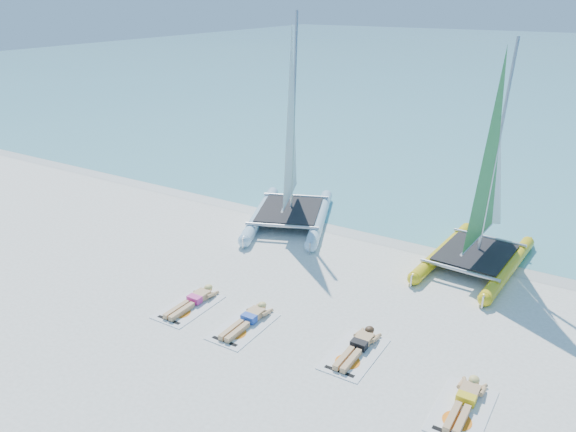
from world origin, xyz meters
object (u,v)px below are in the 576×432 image
object	(u,v)px
sunbather_b	(248,319)
towel_d	(462,410)
towel_a	(189,307)
towel_b	(244,326)
sunbather_c	(358,346)
sunbather_d	(465,400)
catamaran_blue	(290,162)
sunbather_a	(194,300)
catamaran_yellow	(488,194)
towel_c	(354,354)

from	to	relation	value
sunbather_b	towel_d	bearing A→B (deg)	-3.74
towel_a	towel_b	bearing A→B (deg)	-0.03
towel_b	towel_d	bearing A→B (deg)	-1.70
sunbather_c	sunbather_d	size ratio (longest dim) A/B	1.00
catamaran_blue	sunbather_b	world-z (taller)	catamaran_blue
sunbather_a	sunbather_b	xyz separation A→B (m)	(1.75, -0.00, 0.00)
catamaran_yellow	towel_c	world-z (taller)	catamaran_yellow
towel_a	towel_c	size ratio (longest dim) A/B	1.00
sunbather_b	towel_c	xyz separation A→B (m)	(2.79, 0.21, -0.11)
catamaran_blue	sunbather_b	bearing A→B (deg)	-89.30
catamaran_blue	towel_d	xyz separation A→B (m)	(8.00, -6.63, -2.17)
towel_b	sunbather_c	size ratio (longest dim) A/B	1.07
towel_c	sunbather_c	bearing A→B (deg)	90.00
towel_a	catamaran_yellow	bearing A→B (deg)	50.24
sunbather_b	sunbather_d	world-z (taller)	same
sunbather_a	towel_b	world-z (taller)	sunbather_a
catamaran_yellow	sunbather_d	xyz separation A→B (m)	(1.43, -6.80, -1.99)
catamaran_blue	towel_b	xyz separation A→B (m)	(2.63, -6.47, -2.17)
sunbather_b	sunbather_d	distance (m)	5.37
towel_b	sunbather_d	xyz separation A→B (m)	(5.37, 0.03, 0.11)
sunbather_a	sunbather_c	xyz separation A→B (m)	(4.53, 0.40, 0.00)
sunbather_a	sunbather_d	world-z (taller)	same
towel_b	towel_c	xyz separation A→B (m)	(2.79, 0.40, 0.00)
catamaran_yellow	towel_d	bearing A→B (deg)	-74.80
towel_b	sunbather_a	bearing A→B (deg)	173.69
sunbather_d	towel_d	bearing A→B (deg)	-90.00
sunbather_b	sunbather_c	size ratio (longest dim) A/B	1.00
sunbather_b	towel_c	size ratio (longest dim) A/B	0.93
towel_c	sunbather_a	bearing A→B (deg)	-177.33
catamaran_blue	catamaran_yellow	distance (m)	6.58
sunbather_c	catamaran_blue	bearing A→B (deg)	132.67
sunbather_b	towel_c	distance (m)	2.80
towel_c	sunbather_b	bearing A→B (deg)	-175.65
towel_c	sunbather_d	bearing A→B (deg)	-8.18
towel_a	sunbather_b	size ratio (longest dim) A/B	1.07
catamaran_yellow	towel_b	distance (m)	8.16
towel_d	sunbather_a	bearing A→B (deg)	177.17
catamaran_yellow	sunbather_a	xyz separation A→B (m)	(-5.69, -6.64, -1.99)
sunbather_a	sunbather_b	distance (m)	1.75
sunbather_a	sunbather_d	xyz separation A→B (m)	(7.11, -0.16, 0.00)
towel_d	towel_b	bearing A→B (deg)	178.30
towel_a	sunbather_d	distance (m)	7.11
sunbather_c	sunbather_d	bearing A→B (deg)	-12.31
catamaran_blue	sunbather_d	xyz separation A→B (m)	(8.00, -6.44, -2.06)
towel_a	sunbather_b	world-z (taller)	sunbather_b
catamaran_blue	catamaran_yellow	bearing A→B (deg)	-18.90
towel_b	sunbather_d	distance (m)	5.37
towel_a	towel_d	distance (m)	7.11
towel_a	sunbather_d	bearing A→B (deg)	0.26
catamaran_blue	towel_d	bearing A→B (deg)	-61.70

